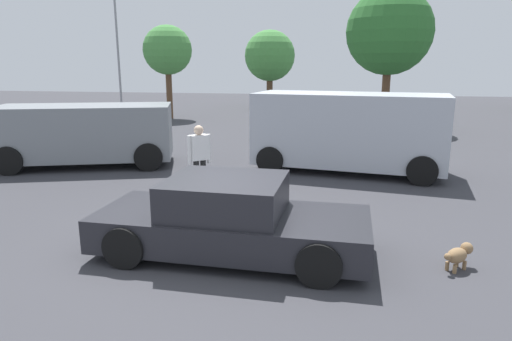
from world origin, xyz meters
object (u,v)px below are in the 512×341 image
object	(u,v)px
suv_dark	(85,133)
pedestrian	(199,154)
sedan_foreground	(230,220)
dog	(459,254)
light_post_near	(116,29)
van_white	(348,130)

from	to	relation	value
suv_dark	pedestrian	bearing A→B (deg)	133.21
sedan_foreground	dog	size ratio (longest dim) A/B	9.12
suv_dark	light_post_near	size ratio (longest dim) A/B	0.68
sedan_foreground	van_white	bearing A→B (deg)	74.38
van_white	dog	bearing A→B (deg)	112.73
van_white	pedestrian	distance (m)	4.48
pedestrian	light_post_near	bearing A→B (deg)	171.44
dog	van_white	size ratio (longest dim) A/B	0.09
van_white	pedestrian	xyz separation A→B (m)	(-3.37, -2.94, -0.23)
light_post_near	pedestrian	bearing A→B (deg)	-58.11
suv_dark	light_post_near	xyz separation A→B (m)	(-6.95, 15.71, 4.15)
pedestrian	dog	bearing A→B (deg)	17.39
sedan_foreground	dog	xyz separation A→B (m)	(3.43, 0.08, -0.33)
dog	pedestrian	size ratio (longest dim) A/B	0.29
dog	suv_dark	xyz separation A→B (m)	(-9.19, 5.36, 0.76)
pedestrian	light_post_near	size ratio (longest dim) A/B	0.21
van_white	sedan_foreground	bearing A→B (deg)	81.33
sedan_foreground	dog	distance (m)	3.45
dog	light_post_near	distance (m)	26.99
suv_dark	pedestrian	distance (m)	4.79
van_white	pedestrian	world-z (taller)	van_white
sedan_foreground	dog	world-z (taller)	sedan_foreground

